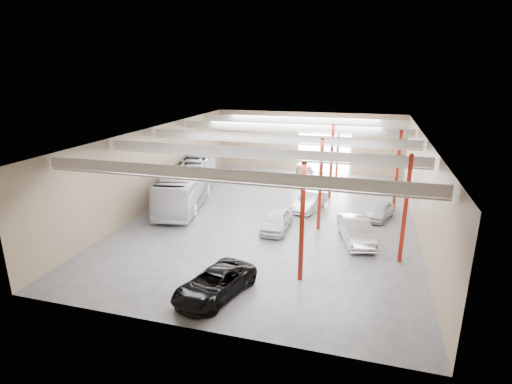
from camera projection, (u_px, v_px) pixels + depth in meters
The scene contains 8 objects.
depot_shell at pixel (280, 156), 32.46m from camera, with size 22.12×32.12×7.06m.
coach_bus at pixel (188, 185), 36.14m from camera, with size 2.93×12.53×3.49m, color silver.
black_sedan at pixel (215, 283), 21.45m from camera, with size 2.45×5.31×1.48m, color black.
car_row_a at pixel (277, 220), 30.34m from camera, with size 1.83×4.55×1.55m, color silver.
car_row_b at pixel (310, 201), 34.66m from camera, with size 1.61×4.61×1.52m, color #B9B8BE.
car_row_c at pixel (305, 173), 44.09m from camera, with size 2.13×5.24×1.52m, color slate.
car_right_near at pixel (356, 230), 28.24m from camera, with size 1.80×5.15×1.70m, color silver.
car_right_far at pixel (379, 211), 32.62m from camera, with size 1.60×3.98×1.36m, color silver.
Camera 1 is at (7.06, -30.69, 11.77)m, focal length 28.00 mm.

